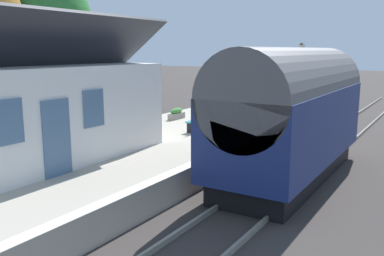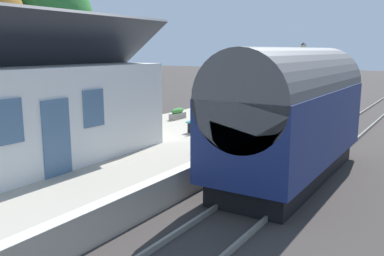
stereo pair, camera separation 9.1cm
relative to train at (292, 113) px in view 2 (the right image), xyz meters
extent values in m
plane|color=#383330|center=(0.72, 0.90, -2.21)|extent=(160.00, 160.00, 0.00)
cube|color=#A39B8C|center=(0.72, 5.30, -1.79)|extent=(32.00, 6.79, 0.85)
cube|color=beige|center=(0.72, 2.08, -1.36)|extent=(32.00, 0.36, 0.02)
cube|color=gray|center=(0.72, -0.72, -2.14)|extent=(52.00, 0.08, 0.14)
cube|color=gray|center=(0.72, 0.72, -2.14)|extent=(52.00, 0.08, 0.14)
cube|color=black|center=(-0.01, 0.00, -1.86)|extent=(7.48, 2.29, 0.70)
cube|color=navy|center=(-0.01, 0.00, -0.36)|extent=(8.13, 2.70, 2.30)
cylinder|color=#515154|center=(-0.01, 0.00, 0.79)|extent=(8.13, 2.65, 2.65)
cube|color=black|center=(-0.01, 1.36, -0.08)|extent=(6.91, 0.03, 0.80)
cylinder|color=black|center=(2.43, 0.00, -1.86)|extent=(0.70, 2.16, 0.70)
cylinder|color=black|center=(-2.45, 0.00, -1.86)|extent=(0.70, 2.16, 0.70)
cube|color=black|center=(4.08, 0.00, 0.04)|extent=(0.04, 2.16, 0.90)
cylinder|color=#F2EDCC|center=(4.10, 0.00, -0.94)|extent=(0.06, 0.24, 0.24)
cube|color=red|center=(4.14, 0.00, -1.39)|extent=(0.16, 2.56, 0.24)
cube|color=white|center=(-4.65, 6.52, 0.10)|extent=(7.46, 3.88, 2.92)
cube|color=#2D3038|center=(-4.65, 5.56, 2.27)|extent=(7.96, 2.20, 1.65)
cube|color=#2D3038|center=(-4.65, 7.49, 2.27)|extent=(7.96, 2.20, 1.65)
cylinder|color=#2D3038|center=(-4.65, 6.52, 2.98)|extent=(7.96, 0.16, 0.16)
cube|color=slate|center=(-5.75, 4.57, -0.31)|extent=(0.90, 0.06, 2.10)
cube|color=slate|center=(-7.15, 4.57, 0.34)|extent=(0.80, 0.05, 1.10)
cube|color=slate|center=(-4.35, 4.57, 0.34)|extent=(0.80, 0.05, 1.10)
cube|color=#26727F|center=(1.76, 4.68, -0.91)|extent=(1.42, 0.46, 0.06)
cube|color=#26727F|center=(1.77, 4.50, -0.68)|extent=(1.40, 0.17, 0.40)
cube|color=black|center=(1.20, 4.65, -1.14)|extent=(0.08, 0.36, 0.44)
cube|color=black|center=(2.32, 4.70, -1.14)|extent=(0.08, 0.36, 0.44)
cube|color=#26727F|center=(7.08, 4.67, -0.91)|extent=(1.40, 0.42, 0.06)
cube|color=#26727F|center=(7.08, 4.49, -0.68)|extent=(1.40, 0.12, 0.40)
cube|color=black|center=(6.52, 4.68, -1.14)|extent=(0.06, 0.36, 0.44)
cube|color=black|center=(7.64, 4.67, -1.14)|extent=(0.06, 0.36, 0.44)
cube|color=#26727F|center=(4.25, 4.74, -0.91)|extent=(1.40, 0.40, 0.06)
cube|color=#26727F|center=(4.26, 4.56, -0.68)|extent=(1.40, 0.11, 0.40)
cube|color=black|center=(3.69, 4.74, -1.14)|extent=(0.06, 0.36, 0.44)
cube|color=black|center=(4.81, 4.74, -1.14)|extent=(0.06, 0.36, 0.44)
cylinder|color=black|center=(5.98, 2.78, -1.19)|extent=(0.41, 0.41, 0.35)
ellipsoid|color=#3D8438|center=(5.98, 2.78, -0.84)|extent=(0.52, 0.52, 0.53)
cone|color=#EA3A37|center=(5.98, 2.78, -0.66)|extent=(0.10, 0.10, 0.21)
cone|color=#9E5138|center=(8.01, 2.65, -1.18)|extent=(0.38, 0.38, 0.38)
cylinder|color=#9E5138|center=(8.01, 2.65, -1.33)|extent=(0.21, 0.21, 0.06)
ellipsoid|color=#4C8C2D|center=(8.01, 2.65, -0.84)|extent=(0.43, 0.43, 0.47)
cube|color=gray|center=(3.79, 7.13, -1.22)|extent=(1.09, 0.32, 0.30)
ellipsoid|color=#3D8438|center=(3.79, 7.13, -0.95)|extent=(0.98, 0.29, 0.29)
cylinder|color=#9E5138|center=(9.49, 3.57, -1.19)|extent=(0.40, 0.40, 0.35)
ellipsoid|color=#4C8C2D|center=(9.49, 3.57, -0.83)|extent=(0.53, 0.53, 0.53)
cone|color=black|center=(11.09, 3.31, -1.21)|extent=(0.40, 0.40, 0.30)
cylinder|color=black|center=(11.09, 3.31, -1.33)|extent=(0.22, 0.22, 0.06)
ellipsoid|color=olive|center=(11.09, 3.31, -0.86)|extent=(0.58, 0.58, 0.66)
cylinder|color=black|center=(9.24, 2.66, 0.32)|extent=(0.10, 0.10, 3.37)
cylinder|color=black|center=(9.24, 2.66, 1.85)|extent=(0.05, 0.50, 0.05)
cube|color=beige|center=(9.24, 2.66, 2.14)|extent=(0.24, 0.24, 0.32)
cone|color=black|center=(9.24, 2.66, 2.36)|extent=(0.32, 0.32, 0.14)
cylinder|color=black|center=(5.02, 2.82, -0.81)|extent=(0.06, 0.06, 1.10)
cylinder|color=black|center=(5.62, 2.82, -0.81)|extent=(0.06, 0.06, 1.10)
cube|color=maroon|center=(5.32, 2.82, -0.04)|extent=(0.90, 0.06, 0.44)
cube|color=black|center=(5.32, 2.82, -0.04)|extent=(0.96, 0.03, 0.50)
cylinder|color=#4C3828|center=(2.86, 14.76, -0.32)|extent=(0.37, 0.37, 3.79)
ellipsoid|color=#2D7233|center=(2.86, 14.76, 3.59)|extent=(4.57, 3.98, 5.75)
camera|label=1|loc=(-13.05, -4.29, 2.03)|focal=38.64mm
camera|label=2|loc=(-13.01, -4.37, 2.03)|focal=38.64mm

